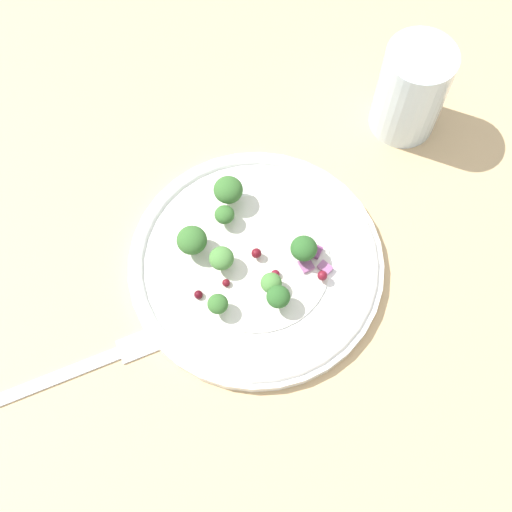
{
  "coord_description": "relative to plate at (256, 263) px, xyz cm",
  "views": [
    {
      "loc": [
        11.44,
        23.46,
        62.68
      ],
      "look_at": [
        2.36,
        -0.58,
        2.7
      ],
      "focal_mm": 47.63,
      "sensor_mm": 36.0,
      "label": 1
    }
  ],
  "objects": [
    {
      "name": "water_glass",
      "position": [
        -21.03,
        -10.56,
        4.6
      ],
      "size": [
        7.11,
        7.11,
        10.92
      ],
      "primitive_type": "cylinder",
      "color": "silver",
      "rests_on": "ground_plane"
    },
    {
      "name": "cranberry_2",
      "position": [
        6.42,
        1.43,
        0.88
      ],
      "size": [
        0.85,
        0.85,
        0.85
      ],
      "primitive_type": "sphere",
      "color": "#4C0A14",
      "rests_on": "plate"
    },
    {
      "name": "plate",
      "position": [
        0.0,
        0.0,
        0.0
      ],
      "size": [
        25.19,
        25.19,
        1.7
      ],
      "color": "white",
      "rests_on": "ground_plane"
    },
    {
      "name": "onion_bit_1",
      "position": [
        -4.39,
        2.19,
        0.75
      ],
      "size": [
        1.35,
        1.48,
        0.42
      ],
      "primitive_type": "cube",
      "rotation": [
        0.0,
        0.0,
        1.68
      ],
      "color": "#A35B93",
      "rests_on": "plate"
    },
    {
      "name": "cranberry_4",
      "position": [
        -5.29,
        3.98,
        1.42
      ],
      "size": [
        0.98,
        0.98,
        0.98
      ],
      "primitive_type": "sphere",
      "color": "maroon",
      "rests_on": "plate"
    },
    {
      "name": "onion_bit_3",
      "position": [
        4.49,
        -4.49,
        0.65
      ],
      "size": [
        1.23,
        1.04,
        0.58
      ],
      "primitive_type": "cube",
      "rotation": [
        0.0,
        0.0,
        2.98
      ],
      "color": "#A35B93",
      "rests_on": "plate"
    },
    {
      "name": "cranberry_0",
      "position": [
        -0.21,
        -0.45,
        1.38
      ],
      "size": [
        1.0,
        1.0,
        1.0
      ],
      "primitive_type": "sphere",
      "color": "maroon",
      "rests_on": "plate"
    },
    {
      "name": "broccoli_floret_2",
      "position": [
        0.19,
        -7.3,
        2.62
      ],
      "size": [
        2.94,
        2.94,
        2.98
      ],
      "color": "#ADD18E",
      "rests_on": "plate"
    },
    {
      "name": "cranberry_5",
      "position": [
        3.54,
        1.23,
        0.88
      ],
      "size": [
        0.77,
        0.77,
        0.77
      ],
      "primitive_type": "sphere",
      "color": "maroon",
      "rests_on": "plate"
    },
    {
      "name": "broccoli_floret_1",
      "position": [
        3.23,
        -0.79,
        2.18
      ],
      "size": [
        2.41,
        2.41,
        2.44
      ],
      "color": "#8EB77A",
      "rests_on": "plate"
    },
    {
      "name": "broccoli_floret_6",
      "position": [
        5.3,
        -3.46,
        2.45
      ],
      "size": [
        2.95,
        2.95,
        2.99
      ],
      "color": "#8EB77A",
      "rests_on": "plate"
    },
    {
      "name": "fork",
      "position": [
        19.7,
        3.89,
        -0.61
      ],
      "size": [
        18.65,
        2.53,
        0.5
      ],
      "color": "silver",
      "rests_on": "ground_plane"
    },
    {
      "name": "onion_bit_2",
      "position": [
        -5.76,
        1.12,
        0.72
      ],
      "size": [
        1.78,
        1.77,
        0.57
      ],
      "primitive_type": "cube",
      "rotation": [
        0.0,
        0.0,
        0.74
      ],
      "color": "#843D75",
      "rests_on": "plate"
    },
    {
      "name": "broccoli_floret_5",
      "position": [
        -4.47,
        1.13,
        2.41
      ],
      "size": [
        2.6,
        2.6,
        2.63
      ],
      "color": "#ADD18E",
      "rests_on": "plate"
    },
    {
      "name": "broccoli_floret_0",
      "position": [
        1.37,
        -5.17,
        1.98
      ],
      "size": [
        1.98,
        1.98,
        2.01
      ],
      "color": "#9EC684",
      "rests_on": "plate"
    },
    {
      "name": "onion_bit_0",
      "position": [
        -6.03,
        3.08,
        0.72
      ],
      "size": [
        1.43,
        1.6,
        0.55
      ],
      "primitive_type": "cube",
      "rotation": [
        0.0,
        0.0,
        0.49
      ],
      "color": "#A35B93",
      "rests_on": "plate"
    },
    {
      "name": "ground_plane",
      "position": [
        -2.36,
        0.58,
        -1.86
      ],
      "size": [
        180.0,
        180.0,
        2.0
      ],
      "primitive_type": "cube",
      "color": "tan"
    },
    {
      "name": "dressing_pool",
      "position": [
        -0.0,
        0.0,
        0.44
      ],
      "size": [
        14.61,
        14.61,
        0.2
      ],
      "primitive_type": "cylinder",
      "color": "white",
      "rests_on": "plate"
    },
    {
      "name": "cranberry_3",
      "position": [
        -1.24,
        2.05,
        0.89
      ],
      "size": [
        0.84,
        0.84,
        0.84
      ],
      "primitive_type": "sphere",
      "color": "maroon",
      "rests_on": "plate"
    },
    {
      "name": "broccoli_floret_7",
      "position": [
        -0.38,
        4.86,
        2.47
      ],
      "size": [
        2.25,
        2.25,
        2.28
      ],
      "color": "#ADD18E",
      "rests_on": "plate"
    },
    {
      "name": "broccoli_floret_4",
      "position": [
        -0.36,
        3.13,
        1.86
      ],
      "size": [
        2.04,
        2.04,
        2.07
      ],
      "color": "#9EC684",
      "rests_on": "plate"
    },
    {
      "name": "broccoli_floret_3",
      "position": [
        5.08,
        3.42,
        2.12
      ],
      "size": [
        1.97,
        1.97,
        2.0
      ],
      "color": "#9EC684",
      "rests_on": "plate"
    },
    {
      "name": "cranberry_1",
      "position": [
        3.11,
        -1.78,
        1.03
      ],
      "size": [
        0.79,
        0.79,
        0.79
      ],
      "primitive_type": "sphere",
      "color": "maroon",
      "rests_on": "plate"
    }
  ]
}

